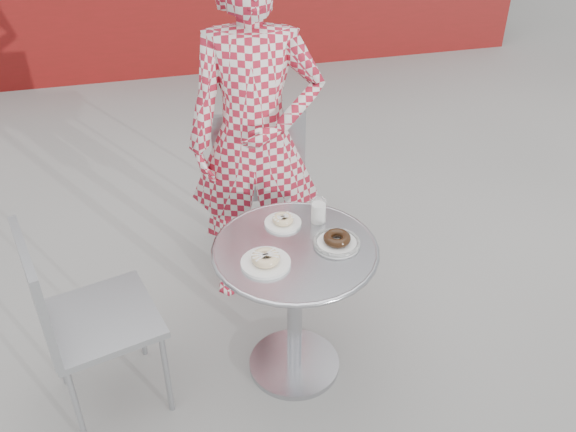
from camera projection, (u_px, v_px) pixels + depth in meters
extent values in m
plane|color=#9C9A95|center=(296.00, 369.00, 2.94)|extent=(60.00, 60.00, 0.00)
cube|color=maroon|center=(194.00, 15.00, 5.59)|extent=(6.02, 0.20, 1.00)
cylinder|color=silver|center=(294.00, 363.00, 2.95)|extent=(0.41, 0.41, 0.03)
cylinder|color=silver|center=(295.00, 311.00, 2.76)|extent=(0.07, 0.07, 0.66)
cylinder|color=silver|center=(295.00, 250.00, 2.57)|extent=(0.66, 0.66, 0.02)
torus|color=silver|center=(295.00, 250.00, 2.57)|extent=(0.68, 0.68, 0.02)
cube|color=#A1A3A8|center=(256.00, 176.00, 3.42)|extent=(0.49, 0.49, 0.03)
cube|color=#A1A3A8|center=(259.00, 156.00, 3.11)|extent=(0.45, 0.08, 0.45)
cube|color=#A1A3A8|center=(101.00, 319.00, 2.56)|extent=(0.52, 0.52, 0.03)
cube|color=#A1A3A8|center=(36.00, 293.00, 2.35)|extent=(0.14, 0.42, 0.43)
imported|color=#A8192D|center=(255.00, 140.00, 2.95)|extent=(0.69, 0.52, 1.72)
cylinder|color=white|center=(283.00, 223.00, 2.70)|extent=(0.16, 0.16, 0.01)
torus|color=tan|center=(283.00, 219.00, 2.69)|extent=(0.09, 0.09, 0.03)
cylinder|color=white|center=(266.00, 263.00, 2.48)|extent=(0.19, 0.19, 0.01)
torus|color=tan|center=(266.00, 258.00, 2.47)|extent=(0.11, 0.11, 0.04)
cylinder|color=white|center=(337.00, 243.00, 2.58)|extent=(0.19, 0.19, 0.01)
torus|color=black|center=(337.00, 238.00, 2.57)|extent=(0.11, 0.11, 0.04)
torus|color=black|center=(337.00, 242.00, 2.58)|extent=(0.19, 0.19, 0.02)
cylinder|color=white|center=(318.00, 213.00, 2.69)|extent=(0.06, 0.06, 0.09)
cylinder|color=white|center=(318.00, 211.00, 2.69)|extent=(0.07, 0.07, 0.11)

